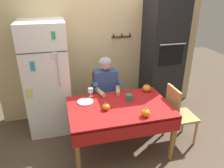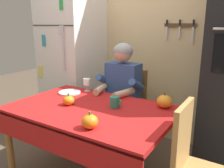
# 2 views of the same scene
# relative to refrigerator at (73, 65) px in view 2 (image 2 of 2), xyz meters

# --- Properties ---
(back_wall_assembly) EXTENTS (3.70, 0.13, 2.60)m
(back_wall_assembly) POSITION_rel_refrigerator_xyz_m (1.00, 0.39, 0.40)
(back_wall_assembly) COLOR #D1B784
(back_wall_assembly) RESTS_ON ground
(refrigerator) EXTENTS (0.68, 0.71, 1.80)m
(refrigerator) POSITION_rel_refrigerator_xyz_m (0.00, 0.00, 0.00)
(refrigerator) COLOR white
(refrigerator) RESTS_ON ground
(dining_table) EXTENTS (1.40, 0.90, 0.74)m
(dining_table) POSITION_rel_refrigerator_xyz_m (0.95, -0.88, -0.24)
(dining_table) COLOR #9E6B33
(dining_table) RESTS_ON ground
(chair_behind_person) EXTENTS (0.40, 0.40, 0.93)m
(chair_behind_person) POSITION_rel_refrigerator_xyz_m (0.90, -0.09, -0.39)
(chair_behind_person) COLOR brown
(chair_behind_person) RESTS_ON ground
(seated_person) EXTENTS (0.47, 0.55, 1.25)m
(seated_person) POSITION_rel_refrigerator_xyz_m (0.90, -0.28, -0.16)
(seated_person) COLOR #38384C
(seated_person) RESTS_ON ground
(chair_right_side) EXTENTS (0.40, 0.40, 0.93)m
(chair_right_side) POSITION_rel_refrigerator_xyz_m (1.85, -0.89, -0.39)
(chair_right_side) COLOR tan
(chair_right_side) RESTS_ON ground
(coffee_mug) EXTENTS (0.11, 0.09, 0.10)m
(coffee_mug) POSITION_rel_refrigerator_xyz_m (1.12, -0.75, -0.11)
(coffee_mug) COLOR #237F66
(coffee_mug) RESTS_ON dining_table
(wine_glass) EXTENTS (0.07, 0.07, 0.14)m
(wine_glass) POSITION_rel_refrigerator_xyz_m (0.61, -0.48, -0.06)
(wine_glass) COLOR white
(wine_glass) RESTS_ON dining_table
(pumpkin_large) EXTENTS (0.13, 0.13, 0.13)m
(pumpkin_large) POSITION_rel_refrigerator_xyz_m (1.49, -0.53, -0.10)
(pumpkin_large) COLOR orange
(pumpkin_large) RESTS_ON dining_table
(pumpkin_medium) EXTENTS (0.12, 0.12, 0.12)m
(pumpkin_medium) POSITION_rel_refrigerator_xyz_m (1.20, -1.20, -0.11)
(pumpkin_medium) COLOR orange
(pumpkin_medium) RESTS_ON dining_table
(pumpkin_small) EXTENTS (0.11, 0.11, 0.11)m
(pumpkin_small) POSITION_rel_refrigerator_xyz_m (0.75, -0.91, -0.12)
(pumpkin_small) COLOR orange
(pumpkin_small) RESTS_ON dining_table
(serving_tray) EXTENTS (0.23, 0.23, 0.02)m
(serving_tray) POSITION_rel_refrigerator_xyz_m (0.51, -0.64, -0.15)
(serving_tray) COLOR silver
(serving_tray) RESTS_ON dining_table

